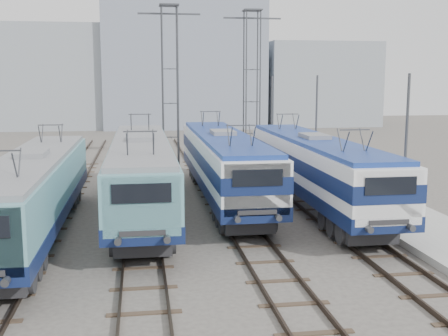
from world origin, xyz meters
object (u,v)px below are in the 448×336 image
mast_mid (316,132)px  catenary_tower_east (252,81)px  locomotive_far_right (315,165)px  catenary_tower_west (170,81)px  mast_front (405,159)px  locomotive_far_left (33,189)px  mast_rear (272,119)px  locomotive_center_left (141,170)px  locomotive_center_right (223,160)px

mast_mid → catenary_tower_east: bearing=101.9°
locomotive_far_right → catenary_tower_west: bearing=116.2°
mast_front → locomotive_far_left: bearing=171.2°
catenary_tower_east → mast_mid: (2.10, -10.00, -3.14)m
mast_mid → mast_rear: bearing=90.0°
locomotive_center_left → catenary_tower_west: bearing=80.8°
mast_front → locomotive_far_right: bearing=106.4°
catenary_tower_west → mast_front: 22.00m
locomotive_far_left → catenary_tower_west: bearing=69.0°
locomotive_center_right → locomotive_center_left: bearing=-151.7°
locomotive_center_left → mast_rear: bearing=58.7°
locomotive_far_right → catenary_tower_east: 16.30m
locomotive_center_right → mast_rear: bearing=67.6°
mast_front → mast_mid: size_ratio=1.00×
locomotive_far_left → locomotive_center_left: locomotive_center_left is taller
mast_rear → locomotive_center_right: bearing=-112.4°
mast_front → mast_rear: 24.00m
locomotive_center_right → catenary_tower_east: size_ratio=1.54×
catenary_tower_east → mast_front: size_ratio=1.71×
mast_mid → mast_front: bearing=-90.0°
catenary_tower_east → mast_mid: 10.69m
locomotive_far_left → locomotive_far_right: (13.50, 3.90, 0.14)m
mast_rear → locomotive_far_left: bearing=-125.4°
locomotive_center_left → locomotive_center_right: (4.50, 2.42, 0.05)m
locomotive_center_right → locomotive_far_right: bearing=-26.9°
locomotive_center_right → mast_mid: 7.31m
locomotive_far_left → locomotive_far_right: locomotive_far_right is taller
locomotive_far_right → mast_rear: bearing=84.0°
mast_front → mast_rear: (0.00, 24.00, 0.00)m
locomotive_far_left → mast_front: (15.35, -2.38, 1.31)m
locomotive_far_left → catenary_tower_east: bearing=56.0°
locomotive_far_left → locomotive_center_left: bearing=39.9°
catenary_tower_east → mast_mid: size_ratio=1.71×
locomotive_center_left → locomotive_center_right: size_ratio=1.00×
locomotive_far_left → catenary_tower_west: (6.75, 17.62, 4.46)m
locomotive_far_left → locomotive_center_right: size_ratio=0.95×
locomotive_center_left → mast_mid: bearing=28.4°
catenary_tower_west → mast_front: size_ratio=1.71×
locomotive_far_right → locomotive_far_left: bearing=-163.9°
catenary_tower_east → mast_rear: catenary_tower_east is taller
locomotive_far_left → catenary_tower_west: 19.39m
locomotive_center_left → catenary_tower_east: (8.75, 15.86, 4.34)m
locomotive_center_right → mast_front: mast_front is taller
locomotive_center_right → mast_front: bearing=-53.4°
catenary_tower_east → catenary_tower_west: bearing=-162.9°
locomotive_far_left → mast_mid: bearing=32.1°
locomotive_far_left → mast_mid: 18.16m
locomotive_center_right → mast_mid: size_ratio=2.65×
catenary_tower_west → locomotive_far_left: bearing=-111.0°
locomotive_center_left → locomotive_far_right: locomotive_center_left is taller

